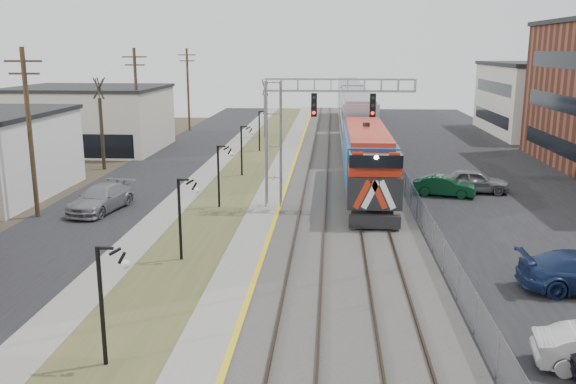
# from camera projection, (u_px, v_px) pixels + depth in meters

# --- Properties ---
(street_west) EXTENTS (7.00, 120.00, 0.04)m
(street_west) POSITION_uv_depth(u_px,v_px,m) (138.00, 182.00, 46.18)
(street_west) COLOR black
(street_west) RESTS_ON ground
(sidewalk) EXTENTS (2.00, 120.00, 0.08)m
(sidewalk) POSITION_uv_depth(u_px,v_px,m) (197.00, 183.00, 45.86)
(sidewalk) COLOR gray
(sidewalk) RESTS_ON ground
(grass_median) EXTENTS (4.00, 120.00, 0.06)m
(grass_median) POSITION_uv_depth(u_px,v_px,m) (236.00, 184.00, 45.66)
(grass_median) COLOR #474B28
(grass_median) RESTS_ON ground
(platform) EXTENTS (2.00, 120.00, 0.24)m
(platform) POSITION_uv_depth(u_px,v_px,m) (276.00, 183.00, 45.43)
(platform) COLOR gray
(platform) RESTS_ON ground
(ballast_bed) EXTENTS (8.00, 120.00, 0.20)m
(ballast_bed) POSITION_uv_depth(u_px,v_px,m) (343.00, 184.00, 45.09)
(ballast_bed) COLOR #595651
(ballast_bed) RESTS_ON ground
(parking_lot) EXTENTS (16.00, 120.00, 0.04)m
(parking_lot) POSITION_uv_depth(u_px,v_px,m) (509.00, 188.00, 44.27)
(parking_lot) COLOR black
(parking_lot) RESTS_ON ground
(platform_edge) EXTENTS (0.24, 120.00, 0.01)m
(platform_edge) POSITION_uv_depth(u_px,v_px,m) (288.00, 182.00, 45.34)
(platform_edge) COLOR gold
(platform_edge) RESTS_ON platform
(track_near) EXTENTS (1.58, 120.00, 0.15)m
(track_near) POSITION_uv_depth(u_px,v_px,m) (316.00, 182.00, 45.18)
(track_near) COLOR #2D2119
(track_near) RESTS_ON ballast_bed
(track_far) EXTENTS (1.58, 120.00, 0.15)m
(track_far) POSITION_uv_depth(u_px,v_px,m) (364.00, 182.00, 44.94)
(track_far) COLOR #2D2119
(track_far) RESTS_ON ballast_bed
(train) EXTENTS (3.00, 63.05, 5.33)m
(train) POSITION_uv_depth(u_px,v_px,m) (355.00, 117.00, 64.65)
(train) COLOR #124B94
(train) RESTS_ON ground
(signal_gantry) EXTENTS (9.00, 1.07, 8.15)m
(signal_gantry) POSITION_uv_depth(u_px,v_px,m) (301.00, 121.00, 37.22)
(signal_gantry) COLOR gray
(signal_gantry) RESTS_ON ground
(lampposts) EXTENTS (0.14, 62.14, 4.00)m
(lampposts) POSITION_uv_depth(u_px,v_px,m) (181.00, 219.00, 28.98)
(lampposts) COLOR black
(lampposts) RESTS_ON ground
(utility_poles) EXTENTS (0.28, 80.28, 10.00)m
(utility_poles) POSITION_uv_depth(u_px,v_px,m) (30.00, 135.00, 35.54)
(utility_poles) COLOR #4C3823
(utility_poles) RESTS_ON ground
(fence) EXTENTS (0.04, 120.00, 1.60)m
(fence) POSITION_uv_depth(u_px,v_px,m) (401.00, 176.00, 44.63)
(fence) COLOR gray
(fence) RESTS_ON ground
(bare_trees) EXTENTS (12.30, 42.30, 5.95)m
(bare_trees) POSITION_uv_depth(u_px,v_px,m) (137.00, 140.00, 49.45)
(bare_trees) COLOR #382D23
(bare_trees) RESTS_ON ground
(car_lot_e) EXTENTS (4.94, 2.40, 1.62)m
(car_lot_e) POSITION_uv_depth(u_px,v_px,m) (474.00, 181.00, 42.74)
(car_lot_e) COLOR slate
(car_lot_e) RESTS_ON ground
(car_lot_f) EXTENTS (4.40, 2.48, 1.37)m
(car_lot_f) POSITION_uv_depth(u_px,v_px,m) (444.00, 187.00, 41.71)
(car_lot_f) COLOR #0B381D
(car_lot_f) RESTS_ON ground
(car_street_b) EXTENTS (3.18, 5.81, 1.60)m
(car_street_b) POSITION_uv_depth(u_px,v_px,m) (101.00, 199.00, 37.77)
(car_street_b) COLOR gray
(car_street_b) RESTS_ON ground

